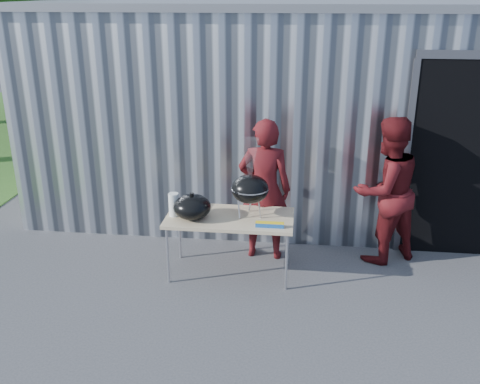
# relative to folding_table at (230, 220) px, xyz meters

# --- Properties ---
(ground) EXTENTS (80.00, 80.00, 0.00)m
(ground) POSITION_rel_folding_table_xyz_m (0.06, -0.81, -0.71)
(ground) COLOR #3F3F41
(building) EXTENTS (8.20, 6.20, 3.10)m
(building) POSITION_rel_folding_table_xyz_m (0.97, 3.78, 0.83)
(building) COLOR #B8BDC5
(building) RESTS_ON ground
(folding_table) EXTENTS (1.50, 0.75, 0.75)m
(folding_table) POSITION_rel_folding_table_xyz_m (0.00, 0.00, 0.00)
(folding_table) COLOR tan
(folding_table) RESTS_ON ground
(kettle_grill) EXTENTS (0.45, 0.45, 0.94)m
(kettle_grill) POSITION_rel_folding_table_xyz_m (0.23, 0.05, 0.46)
(kettle_grill) COLOR black
(kettle_grill) RESTS_ON folding_table
(grill_lid) EXTENTS (0.44, 0.44, 0.32)m
(grill_lid) POSITION_rel_folding_table_xyz_m (-0.43, -0.10, 0.18)
(grill_lid) COLOR black
(grill_lid) RESTS_ON folding_table
(paper_towels) EXTENTS (0.12, 0.12, 0.28)m
(paper_towels) POSITION_rel_folding_table_xyz_m (-0.66, -0.05, 0.18)
(paper_towels) COLOR white
(paper_towels) RESTS_ON folding_table
(white_tub) EXTENTS (0.20, 0.15, 0.10)m
(white_tub) POSITION_rel_folding_table_xyz_m (-0.55, 0.22, 0.09)
(white_tub) COLOR white
(white_tub) RESTS_ON folding_table
(foil_box) EXTENTS (0.32, 0.05, 0.06)m
(foil_box) POSITION_rel_folding_table_xyz_m (0.49, -0.25, 0.07)
(foil_box) COLOR #184F9D
(foil_box) RESTS_ON folding_table
(person_cook) EXTENTS (0.68, 0.46, 1.82)m
(person_cook) POSITION_rel_folding_table_xyz_m (0.37, 0.52, 0.20)
(person_cook) COLOR #4E0F13
(person_cook) RESTS_ON ground
(person_bystander) EXTENTS (1.13, 1.06, 1.86)m
(person_bystander) POSITION_rel_folding_table_xyz_m (1.87, 0.61, 0.22)
(person_bystander) COLOR #4E0F13
(person_bystander) RESTS_ON ground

